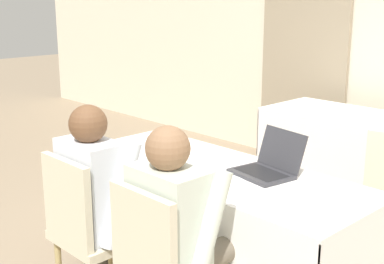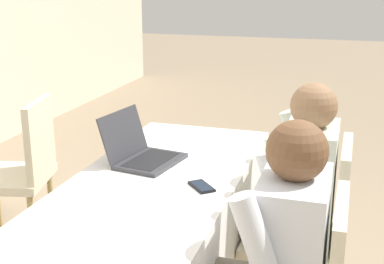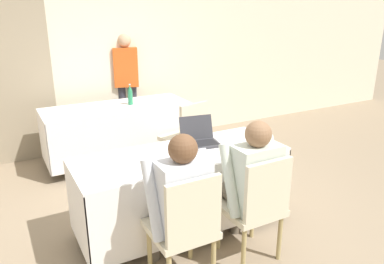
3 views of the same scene
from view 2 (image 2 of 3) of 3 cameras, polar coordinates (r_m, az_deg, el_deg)
conference_table_near at (r=2.33m, az=-4.53°, el=-9.93°), size 1.84×0.71×0.75m
laptop at (r=2.51m, az=-5.31°, el=-2.25°), size 0.36×0.35×0.23m
cell_phone at (r=2.22m, az=1.02°, el=-5.83°), size 0.14×0.14×0.01m
paper_beside_laptop at (r=2.42m, az=-5.75°, el=-4.11°), size 0.29×0.35×0.00m
paper_centre_table at (r=2.18m, az=-7.46°, el=-6.54°), size 0.22×0.30×0.00m
paper_left_edge at (r=1.80m, az=-11.56°, el=-12.04°), size 0.30×0.35×0.00m
chair_near_right at (r=2.50m, az=12.65°, el=-9.97°), size 0.44×0.44×0.90m
chair_far_spare at (r=3.33m, az=-17.70°, el=-3.57°), size 0.53×0.53×0.90m
person_checkered_shirt at (r=1.89m, az=8.08°, el=-13.46°), size 0.50×0.52×1.16m
person_white_shirt at (r=2.45m, az=10.46°, el=-6.38°), size 0.50×0.52×1.16m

